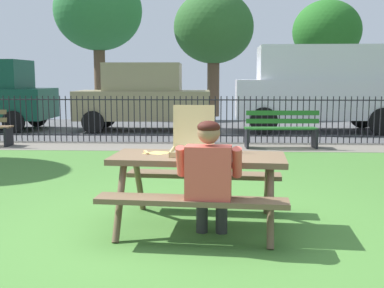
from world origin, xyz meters
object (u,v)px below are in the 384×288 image
object	(u,v)px
far_tree_midleft	(98,12)
far_tree_midright	(327,32)
parked_car_center	(317,87)
park_bench_center	(281,130)
far_tree_center	(214,28)
pizza_box_open	(193,142)
parked_car_left	(144,96)
adult_at_table	(209,176)
pizza_slice_on_table	(156,152)
picnic_table_foreground	(198,172)

from	to	relation	value
far_tree_midleft	far_tree_midright	world-z (taller)	far_tree_midleft
parked_car_center	park_bench_center	bearing A→B (deg)	-113.63
park_bench_center	far_tree_midleft	bearing A→B (deg)	125.22
parked_car_center	far_tree_midright	bearing A→B (deg)	75.01
far_tree_midleft	far_tree_center	size ratio (longest dim) A/B	1.17
pizza_box_open	parked_car_left	world-z (taller)	parked_car_left
parked_car_left	adult_at_table	bearing A→B (deg)	-78.12
park_bench_center	far_tree_midleft	distance (m)	11.26
park_bench_center	far_tree_midright	xyz separation A→B (m)	(2.90, 8.68, 2.92)
pizza_slice_on_table	far_tree_midright	bearing A→B (deg)	70.58
pizza_slice_on_table	far_tree_midleft	world-z (taller)	far_tree_midleft
park_bench_center	parked_car_left	size ratio (longest dim) A/B	0.41
adult_at_table	park_bench_center	world-z (taller)	adult_at_table
park_bench_center	far_tree_center	size ratio (longest dim) A/B	0.33
picnic_table_foreground	parked_car_center	bearing A→B (deg)	70.96
far_tree_center	far_tree_midright	bearing A→B (deg)	0.00
park_bench_center	far_tree_midleft	xyz separation A→B (m)	(-6.12, 8.68, 3.74)
pizza_box_open	far_tree_midright	distance (m)	15.19
picnic_table_foreground	adult_at_table	world-z (taller)	adult_at_table
picnic_table_foreground	far_tree_midleft	distance (m)	15.50
adult_at_table	parked_car_center	bearing A→B (deg)	72.54
picnic_table_foreground	far_tree_midright	size ratio (longest dim) A/B	0.42
picnic_table_foreground	pizza_box_open	bearing A→B (deg)	112.80
parked_car_center	far_tree_center	xyz separation A→B (m)	(-3.02, 5.25, 2.17)
pizza_slice_on_table	far_tree_center	world-z (taller)	far_tree_center
pizza_slice_on_table	park_bench_center	world-z (taller)	park_bench_center
parked_car_left	far_tree_center	distance (m)	6.16
far_tree_midright	pizza_slice_on_table	bearing A→B (deg)	-109.42
adult_at_table	parked_car_left	size ratio (longest dim) A/B	0.30
parked_car_left	far_tree_midright	world-z (taller)	far_tree_midright
picnic_table_foreground	far_tree_center	world-z (taller)	far_tree_center
picnic_table_foreground	far_tree_center	size ratio (longest dim) A/B	0.39
picnic_table_foreground	parked_car_center	size ratio (longest dim) A/B	0.40
parked_car_left	far_tree_midright	xyz separation A→B (m)	(6.48, 5.25, 2.32)
pizza_box_open	far_tree_midleft	world-z (taller)	far_tree_midleft
far_tree_midleft	far_tree_center	bearing A→B (deg)	0.00
adult_at_table	far_tree_midleft	world-z (taller)	far_tree_midleft
pizza_slice_on_table	adult_at_table	distance (m)	0.88
far_tree_center	far_tree_midright	xyz separation A→B (m)	(4.43, 0.00, -0.15)
park_bench_center	parked_car_center	world-z (taller)	parked_car_center
adult_at_table	far_tree_midright	size ratio (longest dim) A/B	0.26
park_bench_center	far_tree_center	bearing A→B (deg)	99.98
picnic_table_foreground	far_tree_center	xyz separation A→B (m)	(0.14, 14.41, 2.88)
adult_at_table	pizza_slice_on_table	bearing A→B (deg)	131.62
park_bench_center	pizza_box_open	bearing A→B (deg)	-107.17
picnic_table_foreground	far_tree_midright	bearing A→B (deg)	72.42
pizza_slice_on_table	parked_car_left	xyz separation A→B (m)	(-1.45, 9.01, 0.23)
parked_car_center	picnic_table_foreground	bearing A→B (deg)	-109.04
parked_car_left	park_bench_center	bearing A→B (deg)	-43.73
pizza_slice_on_table	far_tree_midleft	xyz separation A→B (m)	(-4.00, 14.26, 3.37)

